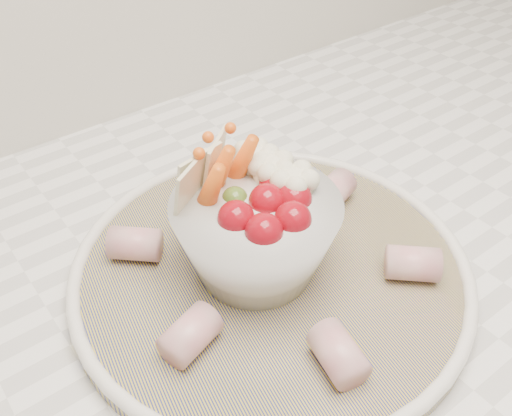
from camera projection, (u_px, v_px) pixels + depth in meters
kitchen_counter at (330, 415)px, 0.91m from camera, size 2.04×0.62×0.92m
serving_platter at (271, 269)px, 0.51m from camera, size 0.42×0.42×0.02m
veggie_bowl at (256, 228)px, 0.48m from camera, size 0.14×0.14×0.12m
cured_meat_rolls at (271, 253)px, 0.50m from camera, size 0.26×0.28×0.03m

